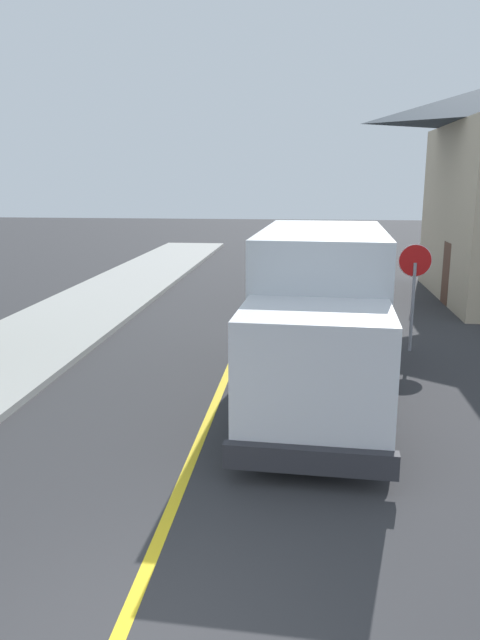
% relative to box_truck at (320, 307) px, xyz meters
% --- Properties ---
extents(centre_line_yellow, '(0.16, 56.00, 0.01)m').
position_rel_box_truck_xyz_m(centre_line_yellow, '(-1.95, 2.79, -1.76)').
color(centre_line_yellow, gold).
rests_on(centre_line_yellow, ground).
extents(box_truck, '(2.74, 7.29, 3.20)m').
position_rel_box_truck_xyz_m(box_truck, '(0.00, 0.00, 0.00)').
color(box_truck, silver).
rests_on(box_truck, ground).
extents(parked_car_near, '(1.87, 4.43, 1.67)m').
position_rel_box_truck_xyz_m(parked_car_near, '(-0.14, 6.76, -0.97)').
color(parked_car_near, black).
rests_on(parked_car_near, ground).
extents(parked_car_mid, '(1.90, 4.44, 1.67)m').
position_rel_box_truck_xyz_m(parked_car_mid, '(0.00, 12.79, -0.97)').
color(parked_car_mid, '#B7B7BC').
rests_on(parked_car_mid, ground).
extents(parked_car_far, '(1.89, 4.44, 1.67)m').
position_rel_box_truck_xyz_m(parked_car_far, '(0.21, 19.17, -0.97)').
color(parked_car_far, silver).
rests_on(parked_car_far, ground).
extents(parked_car_furthest, '(1.87, 4.43, 1.67)m').
position_rel_box_truck_xyz_m(parked_car_furthest, '(0.57, 24.72, -0.97)').
color(parked_car_furthest, maroon).
rests_on(parked_car_furthest, ground).
extents(stop_sign, '(0.80, 0.10, 2.65)m').
position_rel_box_truck_xyz_m(stop_sign, '(2.33, 3.36, 0.09)').
color(stop_sign, gray).
rests_on(stop_sign, ground).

